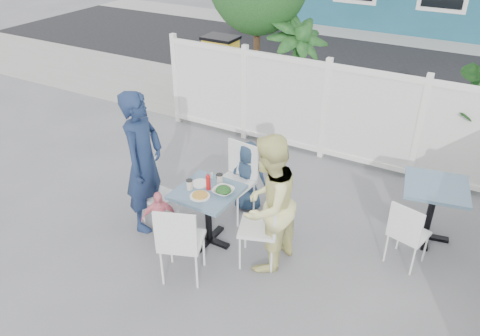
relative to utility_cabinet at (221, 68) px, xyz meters
The scene contains 27 objects.
ground 4.92m from the utility_cabinet, 55.00° to the right, with size 80.00×80.00×0.00m, color slate.
near_sidewalk 2.87m from the utility_cabinet, ahead, with size 24.00×2.60×0.01m, color gray.
street 4.52m from the utility_cabinet, 51.33° to the left, with size 24.00×5.00×0.01m, color black.
far_sidewalk 7.19m from the utility_cabinet, 67.00° to the left, with size 24.00×1.60×0.01m, color gray.
fence_back 3.32m from the utility_cabinet, 28.88° to the right, with size 5.86×0.08×1.60m.
utility_cabinet is the anchor object (origin of this frame).
potted_shrub_a 2.27m from the utility_cabinet, 23.81° to the right, with size 1.15×1.15×2.06m, color #123D19.
potted_shrub_b 4.87m from the utility_cabinet, 11.88° to the right, with size 1.67×1.45×1.86m, color #123D19.
main_table 5.03m from the utility_cabinet, 60.65° to the right, with size 0.74×0.74×0.76m.
spare_table 5.68m from the utility_cabinet, 31.65° to the right, with size 0.86×0.86×0.78m.
chair_left 4.67m from the utility_cabinet, 69.42° to the right, with size 0.39×0.41×0.86m.
chair_right 5.45m from the utility_cabinet, 53.42° to the right, with size 0.56×0.57×1.00m.
chair_back 4.41m from the utility_cabinet, 55.97° to the right, with size 0.51×0.49×1.02m.
chair_near 5.73m from the utility_cabinet, 63.32° to the right, with size 0.58×0.57×1.01m.
chair_spare 5.94m from the utility_cabinet, 37.99° to the right, with size 0.47×0.46×0.86m.
man 4.73m from the utility_cabinet, 70.48° to the right, with size 0.68×0.45×1.86m, color #19284A.
woman 5.48m from the utility_cabinet, 53.35° to the right, with size 0.81×0.63×1.66m, color yellow.
boy 4.32m from the utility_cabinet, 53.96° to the right, with size 0.49×0.32×1.00m, color #20344E.
toddler 5.11m from the utility_cabinet, 67.35° to the right, with size 0.44×0.18×0.76m, color pink.
plate_main 5.17m from the utility_cabinet, 61.50° to the right, with size 0.24×0.24×0.01m, color white.
plate_side 4.89m from the utility_cabinet, 61.75° to the right, with size 0.21×0.21×0.01m, color white.
salad_bowl 5.10m from the utility_cabinet, 58.47° to the right, with size 0.24×0.24×0.06m, color white.
coffee_cup_a 5.01m from the utility_cabinet, 63.05° to the right, with size 0.08×0.08×0.11m, color beige.
coffee_cup_b 4.87m from the utility_cabinet, 58.96° to the right, with size 0.07×0.07×0.11m, color beige.
ketchup_bottle 5.01m from the utility_cabinet, 60.50° to the right, with size 0.06×0.06×0.18m, color #B31214.
salt_shaker 4.76m from the utility_cabinet, 60.17° to the right, with size 0.03×0.03×0.07m, color white.
pepper_shaker 4.78m from the utility_cabinet, 59.34° to the right, with size 0.03×0.03×0.07m, color black.
Camera 1 is at (2.27, -4.26, 3.79)m, focal length 35.00 mm.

